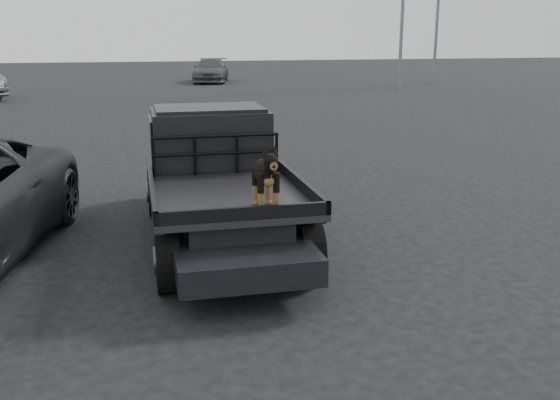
{
  "coord_description": "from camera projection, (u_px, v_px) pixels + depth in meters",
  "views": [
    {
      "loc": [
        -1.56,
        -6.1,
        2.89
      ],
      "look_at": [
        -0.18,
        -0.16,
        1.24
      ],
      "focal_mm": 40.0,
      "sensor_mm": 36.0,
      "label": 1
    }
  ],
  "objects": [
    {
      "name": "ground",
      "position": [
        292.0,
        305.0,
        6.83
      ],
      "size": [
        120.0,
        120.0,
        0.0
      ],
      "primitive_type": "plane",
      "color": "black",
      "rests_on": "ground"
    },
    {
      "name": "flatbed_ute",
      "position": [
        219.0,
        209.0,
        8.85
      ],
      "size": [
        2.0,
        5.4,
        0.92
      ],
      "primitive_type": null,
      "color": "black",
      "rests_on": "ground"
    },
    {
      "name": "ute_cab",
      "position": [
        210.0,
        136.0,
        9.51
      ],
      "size": [
        1.72,
        1.3,
        0.88
      ],
      "primitive_type": null,
      "color": "black",
      "rests_on": "flatbed_ute"
    },
    {
      "name": "headache_rack",
      "position": [
        216.0,
        155.0,
        8.85
      ],
      "size": [
        1.8,
        0.08,
        0.55
      ],
      "primitive_type": null,
      "color": "black",
      "rests_on": "flatbed_ute"
    },
    {
      "name": "dog",
      "position": [
        265.0,
        177.0,
        7.1
      ],
      "size": [
        0.32,
        0.6,
        0.74
      ],
      "primitive_type": null,
      "color": "black",
      "rests_on": "flatbed_ute"
    },
    {
      "name": "distant_car_b",
      "position": [
        211.0,
        70.0,
        37.15
      ],
      "size": [
        2.81,
        4.98,
        1.36
      ],
      "primitive_type": "imported",
      "rotation": [
        0.0,
        0.0,
        -0.2
      ],
      "color": "#46474C",
      "rests_on": "ground"
    }
  ]
}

